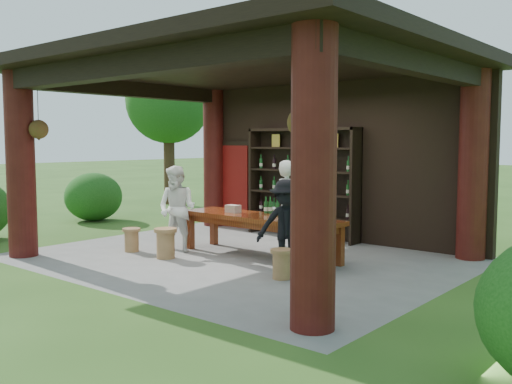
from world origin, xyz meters
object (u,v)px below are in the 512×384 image
Objects in this scene: stool_near_right at (282,263)px; napkin_basket at (233,209)px; wine_shelf at (302,183)px; stool_near_left at (166,242)px; guest_woman at (177,209)px; host at (288,206)px; guest_man at (286,225)px; tasting_table at (260,222)px; stool_far_left at (132,239)px.

napkin_basket is (-1.95, 1.06, 0.58)m from stool_near_right.
wine_shelf is 4.99× the size of stool_near_left.
wine_shelf is 10.28× the size of napkin_basket.
guest_woman reaches higher than stool_near_right.
host is 1.06× the size of guest_woman.
guest_man reaches higher than stool_near_left.
napkin_basket is at bearing -90.63° from wine_shelf.
host is at bearing -64.02° from wine_shelf.
stool_near_left is at bearing 77.52° from host.
guest_woman reaches higher than tasting_table.
guest_man is (1.05, -0.60, 0.10)m from tasting_table.
host is (-1.21, 1.79, 0.62)m from stool_near_right.
guest_man is at bearing 10.15° from stool_far_left.
host is (0.71, -1.45, -0.32)m from wine_shelf.
stool_near_right is at bearing -59.32° from wine_shelf.
guest_man is at bearing 14.43° from stool_near_left.
stool_near_right is 1.02× the size of stool_far_left.
stool_far_left is 0.27× the size of guest_woman.
stool_near_right is 0.26× the size of host.
napkin_basket is at bearing 126.04° from guest_man.
tasting_table is 0.76m from host.
guest_man reaches higher than stool_near_right.
tasting_table is at bearing -74.33° from wine_shelf.
guest_woman is (-1.49, -0.62, 0.18)m from tasting_table.
host is at bearing 55.82° from stool_near_left.
stool_near_left is 0.82m from guest_woman.
stool_near_right is 0.73m from guest_man.
host reaches higher than napkin_basket.
wine_shelf is 1.65m from host.
stool_near_right is at bearing -95.46° from guest_man.
host is at bearing 25.30° from guest_woman.
wine_shelf is at bearing -42.31° from host.
stool_near_right is at bearing 145.89° from host.
guest_woman is at bearing 145.84° from guest_man.
tasting_table is at bearing 140.75° from stool_near_right.
host reaches higher than guest_woman.
tasting_table is 2.22× the size of guest_man.
stool_near_left is 0.31× the size of host.
wine_shelf reaches higher than napkin_basket.
host is 1.17× the size of guest_man.
napkin_basket is (-0.73, -0.72, -0.04)m from host.
napkin_basket is at bearing 66.40° from host.
stool_near_left is 2.50m from stool_near_right.
napkin_basket is (0.55, 1.17, 0.54)m from stool_near_left.
guest_man is (1.66, -2.77, -0.44)m from wine_shelf.
tasting_table is 2.48m from stool_far_left.
guest_woman is 1.10× the size of guest_man.
guest_man is (2.54, 0.02, -0.07)m from guest_woman.
stool_far_left is at bearing -142.47° from napkin_basket.
stool_far_left is (-0.97, 0.00, -0.05)m from stool_near_left.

